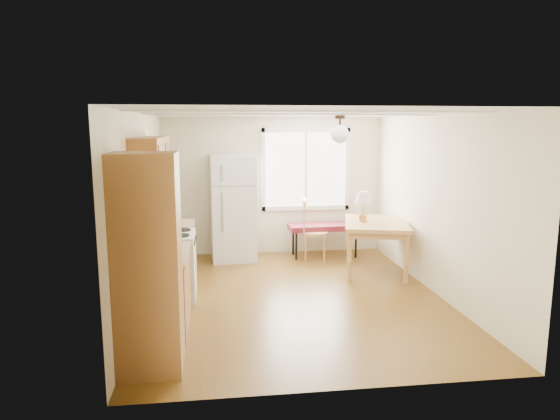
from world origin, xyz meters
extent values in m
cube|color=#4E3110|center=(0.00, 0.00, 0.00)|extent=(4.60, 5.60, 0.12)
cube|color=white|center=(0.00, 0.00, 2.50)|extent=(4.60, 5.60, 0.12)
cube|color=beige|center=(0.00, 2.50, 1.25)|extent=(4.60, 0.10, 2.50)
cube|color=beige|center=(0.00, -2.50, 1.25)|extent=(4.60, 0.10, 2.50)
cube|color=beige|center=(-2.00, 0.00, 1.25)|extent=(0.10, 5.60, 2.50)
cube|color=beige|center=(2.00, 0.00, 1.25)|extent=(0.10, 5.60, 2.50)
cube|color=brown|center=(-1.70, -1.85, 1.05)|extent=(0.60, 0.60, 2.10)
cube|color=brown|center=(-1.70, -0.85, 0.43)|extent=(0.60, 1.10, 0.86)
cube|color=tan|center=(-1.69, -0.85, 0.88)|extent=(0.62, 1.14, 0.04)
cube|color=silver|center=(-1.68, 0.20, 0.45)|extent=(0.65, 0.76, 0.90)
cube|color=brown|center=(-1.70, 0.95, 0.43)|extent=(0.60, 0.60, 0.86)
cube|color=brown|center=(-1.83, -0.15, 1.85)|extent=(0.33, 1.60, 0.70)
cube|color=white|center=(0.60, 2.48, 1.55)|extent=(1.50, 0.02, 1.35)
cylinder|color=black|center=(0.70, 0.40, 2.46)|extent=(0.14, 0.14, 0.06)
cylinder|color=black|center=(0.70, 0.40, 2.36)|extent=(0.03, 0.03, 0.16)
sphere|color=white|center=(0.70, 0.40, 2.22)|extent=(0.26, 0.26, 0.26)
cube|color=silver|center=(-0.76, 2.12, 0.92)|extent=(0.79, 0.79, 1.83)
cube|color=gray|center=(-0.76, 1.74, 1.35)|extent=(0.75, 0.02, 0.02)
cube|color=gray|center=(-0.95, 1.73, 1.10)|extent=(0.03, 0.03, 1.10)
cube|color=maroon|center=(0.88, 2.08, 0.54)|extent=(1.31, 0.54, 0.10)
cylinder|color=black|center=(0.34, 1.90, 0.25)|extent=(0.04, 0.04, 0.49)
cylinder|color=black|center=(1.42, 1.90, 0.25)|extent=(0.04, 0.04, 0.49)
cylinder|color=black|center=(0.34, 2.27, 0.25)|extent=(0.04, 0.04, 0.49)
cylinder|color=black|center=(1.42, 2.27, 0.25)|extent=(0.04, 0.04, 0.49)
cube|color=#B28044|center=(1.50, 1.06, 0.79)|extent=(1.29, 1.52, 0.06)
cube|color=#B28044|center=(1.50, 1.06, 0.71)|extent=(1.17, 1.40, 0.10)
cylinder|color=#B28044|center=(0.94, 0.60, 0.38)|extent=(0.07, 0.07, 0.76)
cylinder|color=#B28044|center=(1.76, 0.38, 0.38)|extent=(0.07, 0.07, 0.76)
cylinder|color=#B28044|center=(1.24, 1.73, 0.38)|extent=(0.07, 0.07, 0.76)
cylinder|color=#B28044|center=(2.06, 1.51, 0.38)|extent=(0.07, 0.07, 0.76)
cylinder|color=#B28044|center=(0.67, 1.90, 0.48)|extent=(0.47, 0.47, 0.05)
cylinder|color=#B28044|center=(0.48, 1.78, 0.24)|extent=(0.04, 0.04, 0.48)
cylinder|color=#B28044|center=(0.80, 1.71, 0.24)|extent=(0.04, 0.04, 0.48)
cylinder|color=#B28044|center=(0.55, 2.09, 0.24)|extent=(0.04, 0.04, 0.48)
cylinder|color=#B28044|center=(0.86, 2.02, 0.24)|extent=(0.04, 0.04, 0.48)
cylinder|color=#BC853C|center=(1.28, 1.08, 0.88)|extent=(0.13, 0.13, 0.11)
cylinder|color=#BC853C|center=(1.28, 1.08, 1.03)|extent=(0.02, 0.02, 0.19)
cone|color=silver|center=(1.28, 1.08, 1.21)|extent=(0.28, 0.28, 0.19)
cube|color=black|center=(-1.72, -1.24, 0.94)|extent=(0.21, 0.25, 0.09)
cube|color=black|center=(-1.72, -1.34, 1.14)|extent=(0.20, 0.08, 0.31)
cylinder|color=black|center=(-1.72, -1.19, 1.06)|extent=(0.16, 0.16, 0.13)
cylinder|color=red|center=(-1.74, -0.96, 0.98)|extent=(0.11, 0.11, 0.15)
sphere|color=red|center=(-1.74, -0.96, 1.08)|extent=(0.05, 0.05, 0.05)
camera|label=1|loc=(-1.05, -6.53, 2.34)|focal=32.00mm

